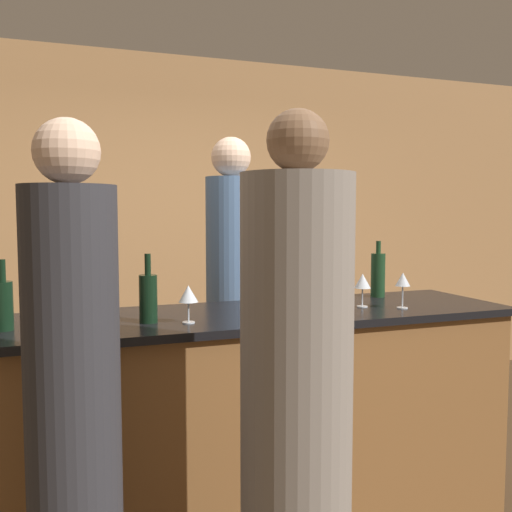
# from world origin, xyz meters

# --- Properties ---
(back_wall) EXTENTS (8.00, 0.06, 2.80)m
(back_wall) POSITION_xyz_m (0.00, 2.17, 1.40)
(back_wall) COLOR #A37547
(back_wall) RESTS_ON ground_plane
(bar_counter) EXTENTS (2.48, 0.69, 1.09)m
(bar_counter) POSITION_xyz_m (0.00, 0.00, 0.55)
(bar_counter) COLOR brown
(bar_counter) RESTS_ON ground_plane
(bartender) EXTENTS (0.30, 0.30, 1.98)m
(bartender) POSITION_xyz_m (0.12, 0.72, 0.95)
(bartender) COLOR #4C6B93
(bartender) RESTS_ON ground_plane
(guest_0) EXTENTS (0.28, 0.28, 1.83)m
(guest_0) POSITION_xyz_m (-0.82, -0.67, 0.87)
(guest_0) COLOR #2D2D33
(guest_0) RESTS_ON ground_plane
(guest_1) EXTENTS (0.35, 0.35, 1.87)m
(guest_1) POSITION_xyz_m (-0.16, -0.84, 0.87)
(guest_1) COLOR gray
(guest_1) RESTS_ON ground_plane
(wine_bottle_0) EXTENTS (0.08, 0.08, 0.30)m
(wine_bottle_0) POSITION_xyz_m (0.79, 0.21, 1.22)
(wine_bottle_0) COLOR #19381E
(wine_bottle_0) RESTS_ON bar_counter
(wine_bottle_1) EXTENTS (0.07, 0.07, 0.28)m
(wine_bottle_1) POSITION_xyz_m (-1.05, -0.05, 1.20)
(wine_bottle_1) COLOR black
(wine_bottle_1) RESTS_ON bar_counter
(wine_bottle_2) EXTENTS (0.08, 0.08, 0.29)m
(wine_bottle_2) POSITION_xyz_m (-0.49, -0.08, 1.20)
(wine_bottle_2) COLOR black
(wine_bottle_2) RESTS_ON bar_counter
(wine_glass_0) EXTENTS (0.08, 0.08, 0.16)m
(wine_glass_0) POSITION_xyz_m (-0.34, -0.15, 1.21)
(wine_glass_0) COLOR silver
(wine_glass_0) RESTS_ON bar_counter
(wine_glass_2) EXTENTS (0.08, 0.08, 0.16)m
(wine_glass_2) POSITION_xyz_m (0.54, -0.05, 1.22)
(wine_glass_2) COLOR silver
(wine_glass_2) RESTS_ON bar_counter
(wine_glass_3) EXTENTS (0.06, 0.06, 0.16)m
(wine_glass_3) POSITION_xyz_m (-0.73, -0.24, 1.21)
(wine_glass_3) COLOR silver
(wine_glass_3) RESTS_ON bar_counter
(wine_glass_4) EXTENTS (0.07, 0.07, 0.17)m
(wine_glass_4) POSITION_xyz_m (0.70, -0.15, 1.23)
(wine_glass_4) COLOR silver
(wine_glass_4) RESTS_ON bar_counter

